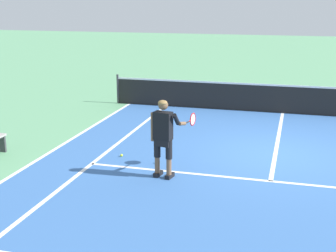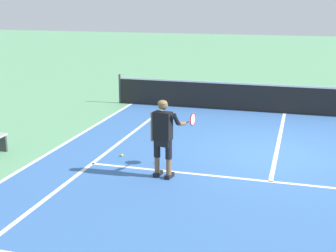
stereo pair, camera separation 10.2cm
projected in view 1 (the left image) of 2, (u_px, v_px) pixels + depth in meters
ground_plane at (275, 154)px, 11.77m from camera, size 80.00×80.00×0.00m
court_inner_surface at (274, 163)px, 11.10m from camera, size 10.98×10.86×0.00m
line_service at (271, 181)px, 10.01m from camera, size 8.23×0.10×0.01m
line_centre_service at (278, 139)px, 12.99m from camera, size 0.10×6.40×0.01m
line_singles_left at (111, 149)px, 12.16m from camera, size 0.10×10.46×0.01m
line_doubles_left at (62, 145)px, 12.51m from camera, size 0.10×10.46×0.01m
tennis_net at (284, 99)px, 15.84m from camera, size 11.96×0.08×1.07m
tennis_player at (164, 133)px, 10.00m from camera, size 0.79×1.07×1.71m
tennis_ball_near_feet at (156, 162)px, 11.09m from camera, size 0.07×0.07×0.07m
tennis_ball_by_baseline at (121, 155)px, 11.57m from camera, size 0.07×0.07×0.07m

